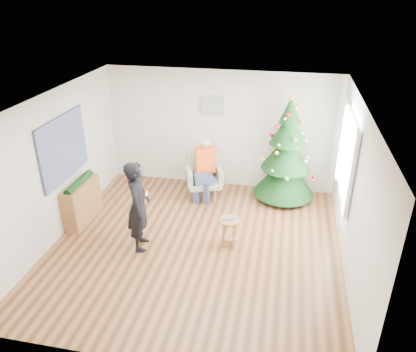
% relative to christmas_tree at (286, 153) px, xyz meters
% --- Properties ---
extents(floor, '(5.00, 5.00, 0.00)m').
position_rel_christmas_tree_xyz_m(floor, '(-1.44, -2.09, -1.03)').
color(floor, brown).
rests_on(floor, ground).
extents(ceiling, '(5.00, 5.00, 0.00)m').
position_rel_christmas_tree_xyz_m(ceiling, '(-1.44, -2.09, 1.57)').
color(ceiling, white).
rests_on(ceiling, wall_back).
extents(wall_back, '(5.00, 0.00, 5.00)m').
position_rel_christmas_tree_xyz_m(wall_back, '(-1.44, 0.41, 0.27)').
color(wall_back, silver).
rests_on(wall_back, floor).
extents(wall_front, '(5.00, 0.00, 5.00)m').
position_rel_christmas_tree_xyz_m(wall_front, '(-1.44, -4.59, 0.27)').
color(wall_front, silver).
rests_on(wall_front, floor).
extents(wall_left, '(0.00, 5.00, 5.00)m').
position_rel_christmas_tree_xyz_m(wall_left, '(-3.94, -2.09, 0.27)').
color(wall_left, silver).
rests_on(wall_left, floor).
extents(wall_right, '(0.00, 5.00, 5.00)m').
position_rel_christmas_tree_xyz_m(wall_right, '(1.06, -2.09, 0.27)').
color(wall_right, silver).
rests_on(wall_right, floor).
extents(window_panel, '(0.04, 1.30, 1.40)m').
position_rel_christmas_tree_xyz_m(window_panel, '(1.03, -1.09, 0.47)').
color(window_panel, white).
rests_on(window_panel, wall_right).
extents(curtains, '(0.05, 1.75, 1.50)m').
position_rel_christmas_tree_xyz_m(curtains, '(1.00, -1.09, 0.47)').
color(curtains, white).
rests_on(curtains, wall_right).
extents(christmas_tree, '(1.27, 1.27, 2.30)m').
position_rel_christmas_tree_xyz_m(christmas_tree, '(0.00, 0.00, 0.00)').
color(christmas_tree, '#3F2816').
rests_on(christmas_tree, floor).
extents(stool, '(0.36, 0.36, 0.53)m').
position_rel_christmas_tree_xyz_m(stool, '(-0.87, -1.96, -0.76)').
color(stool, brown).
rests_on(stool, floor).
extents(laptop, '(0.34, 0.28, 0.02)m').
position_rel_christmas_tree_xyz_m(laptop, '(-0.87, -1.96, -0.49)').
color(laptop, silver).
rests_on(laptop, stool).
extents(armchair, '(0.89, 0.87, 0.99)m').
position_rel_christmas_tree_xyz_m(armchair, '(-1.69, -0.23, -0.67)').
color(armchair, gray).
rests_on(armchair, floor).
extents(seated_person, '(0.51, 0.66, 1.30)m').
position_rel_christmas_tree_xyz_m(seated_person, '(-1.67, -0.28, -0.37)').
color(seated_person, navy).
rests_on(seated_person, armchair).
extents(standing_man, '(0.51, 0.66, 1.63)m').
position_rel_christmas_tree_xyz_m(standing_man, '(-2.38, -2.28, -0.22)').
color(standing_man, black).
rests_on(standing_man, floor).
extents(game_controller, '(0.06, 0.13, 0.04)m').
position_rel_christmas_tree_xyz_m(game_controller, '(-2.21, -2.31, 0.05)').
color(game_controller, white).
rests_on(game_controller, standing_man).
extents(console, '(0.33, 1.01, 0.80)m').
position_rel_christmas_tree_xyz_m(console, '(-3.77, -1.69, -0.63)').
color(console, brown).
rests_on(console, floor).
extents(garland, '(0.14, 0.90, 0.14)m').
position_rel_christmas_tree_xyz_m(garland, '(-3.77, -1.69, -0.21)').
color(garland, black).
rests_on(garland, console).
extents(tapestry, '(0.03, 1.50, 1.15)m').
position_rel_christmas_tree_xyz_m(tapestry, '(-3.90, -1.79, 0.52)').
color(tapestry, black).
rests_on(tapestry, wall_left).
extents(framed_picture, '(0.52, 0.05, 0.42)m').
position_rel_christmas_tree_xyz_m(framed_picture, '(-1.64, 0.37, 0.82)').
color(framed_picture, tan).
rests_on(framed_picture, wall_back).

